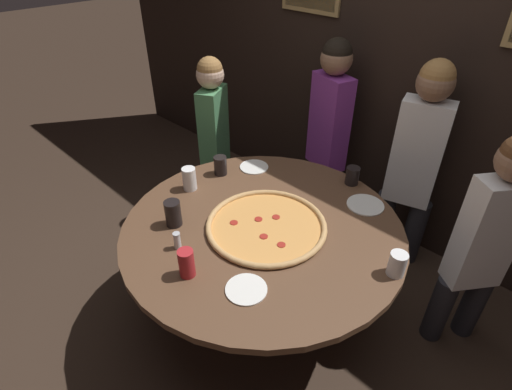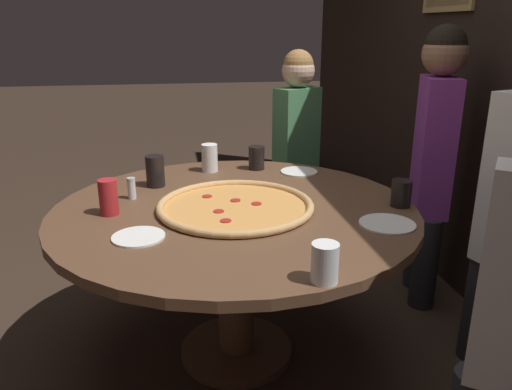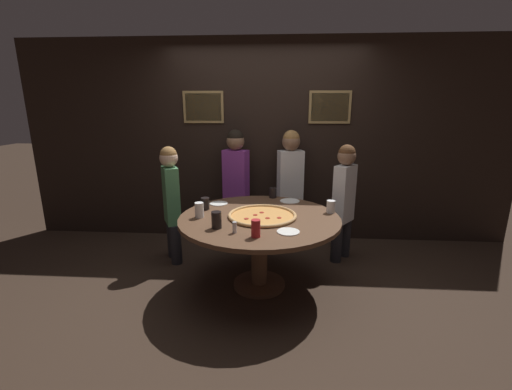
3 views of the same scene
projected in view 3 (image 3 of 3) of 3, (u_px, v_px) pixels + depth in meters
name	position (u px, v px, depth m)	size (l,w,h in m)	color
ground_plane	(259.00, 286.00, 3.49)	(24.00, 24.00, 0.00)	#38281E
back_wall	(266.00, 142.00, 4.47)	(6.40, 0.08, 2.60)	black
dining_table	(259.00, 230.00, 3.33)	(1.55, 1.55, 0.74)	brown
giant_pizza	(262.00, 215.00, 3.29)	(0.66, 0.66, 0.03)	#E0994C
drink_cup_beside_pizza	(273.00, 193.00, 3.95)	(0.09, 0.09, 0.12)	black
drink_cup_by_shaker	(199.00, 210.00, 3.26)	(0.08, 0.08, 0.15)	white
drink_cup_centre_back	(256.00, 228.00, 2.78)	(0.08, 0.08, 0.15)	#B22328
drink_cup_near_right	(205.00, 204.00, 3.50)	(0.09, 0.09, 0.12)	black
drink_cup_front_edge	(217.00, 220.00, 2.98)	(0.09, 0.09, 0.15)	black
drink_cup_near_left	(331.00, 207.00, 3.40)	(0.08, 0.08, 0.12)	white
white_plate_right_side	(219.00, 203.00, 3.71)	(0.19, 0.19, 0.01)	white
white_plate_beside_cup	(288.00, 232.00, 2.90)	(0.19, 0.19, 0.01)	white
white_plate_far_back	(290.00, 201.00, 3.81)	(0.22, 0.22, 0.01)	white
condiment_shaker	(235.00, 227.00, 2.87)	(0.04, 0.04, 0.10)	silver
diner_centre_back	(236.00, 181.00, 4.36)	(0.39, 0.25, 1.49)	#232328
diner_far_right	(290.00, 181.00, 4.32)	(0.39, 0.24, 1.48)	#232328
diner_far_left	(171.00, 198.00, 3.87)	(0.26, 0.35, 1.34)	#232328
diner_side_right	(344.00, 196.00, 3.90)	(0.30, 0.34, 1.36)	#232328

